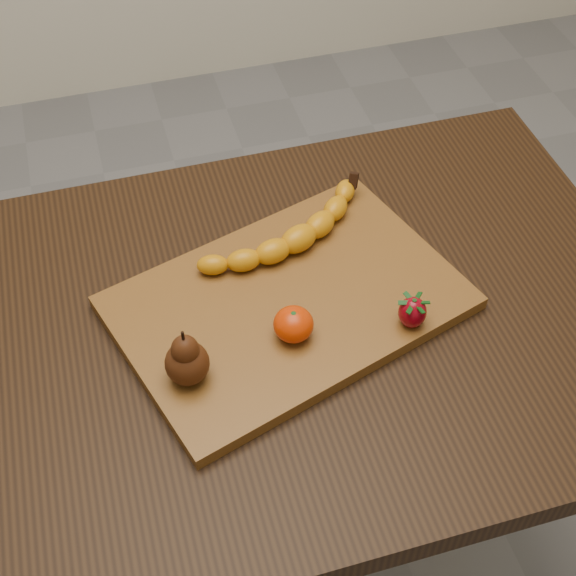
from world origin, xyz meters
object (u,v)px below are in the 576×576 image
object	(u,v)px
mandarin	(293,324)
cutting_board	(288,303)
table	(294,359)
pear	(186,356)

from	to	relation	value
mandarin	cutting_board	bearing A→B (deg)	80.07
table	mandarin	distance (m)	0.15
cutting_board	mandarin	size ratio (longest dim) A/B	8.64
cutting_board	mandarin	bearing A→B (deg)	-117.18
table	pear	bearing A→B (deg)	-155.01
table	mandarin	world-z (taller)	mandarin
table	mandarin	size ratio (longest dim) A/B	19.19
cutting_board	pear	bearing A→B (deg)	-166.86
table	pear	size ratio (longest dim) A/B	11.61
table	pear	world-z (taller)	pear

